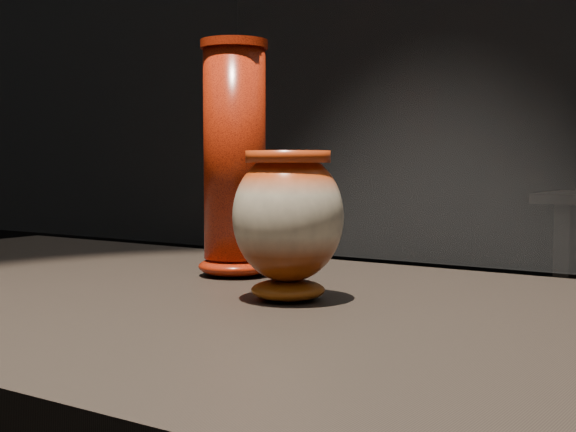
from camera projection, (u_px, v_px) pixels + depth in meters
name	position (u px, v px, depth m)	size (l,w,h in m)	color
main_vase	(288.00, 219.00, 0.96)	(0.15, 0.15, 0.18)	maroon
tall_vase	(235.00, 163.00, 1.16)	(0.13, 0.13, 0.34)	red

